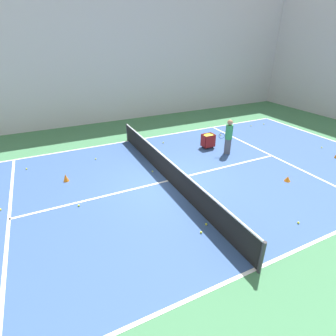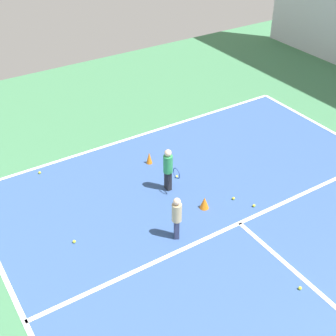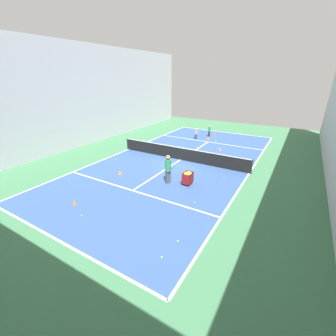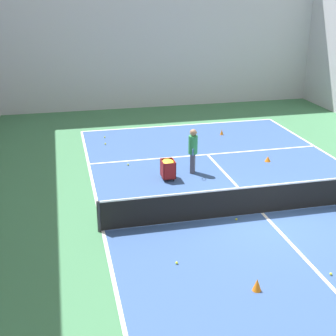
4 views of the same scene
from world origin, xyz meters
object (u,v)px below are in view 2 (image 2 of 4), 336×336
player_near_baseline (168,167)px  training_cone_1 (204,203)px  training_cone_0 (149,158)px  child_midcourt (177,215)px

player_near_baseline → training_cone_1: bearing=15.7°
player_near_baseline → training_cone_0: size_ratio=3.48×
player_near_baseline → training_cone_1: size_ratio=3.81×
player_near_baseline → child_midcourt: 1.75m
training_cone_0 → training_cone_1: (-0.13, 2.34, -0.01)m
child_midcourt → training_cone_0: child_midcourt is taller
player_near_baseline → training_cone_0: (-0.19, -1.26, -0.49)m
player_near_baseline → child_midcourt: player_near_baseline is taller
training_cone_0 → training_cone_1: bearing=93.2°
player_near_baseline → child_midcourt: size_ratio=1.07×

